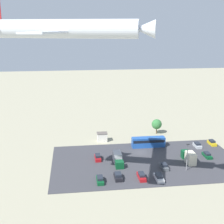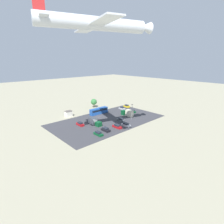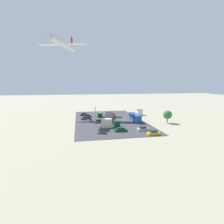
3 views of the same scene
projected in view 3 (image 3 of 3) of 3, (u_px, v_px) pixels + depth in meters
The scene contains 18 objects.
ground_plane at pixel (124, 120), 84.24m from camera, with size 400.00×400.00×0.00m, color gray.
parking_lot_surface at pixel (109, 120), 82.82m from camera, with size 56.19×31.19×0.08m.
shed_building at pixel (139, 112), 97.17m from camera, with size 3.68×2.98×3.11m.
bus at pixel (135, 117), 81.23m from camera, with size 11.22×2.62×3.36m.
parked_car_0 at pixel (99, 121), 77.73m from camera, with size 1.73×4.33×1.53m.
parked_car_1 at pixel (86, 118), 84.28m from camera, with size 1.77×4.77×1.56m.
parked_car_2 at pixel (121, 130), 63.69m from camera, with size 1.72×4.51×1.48m.
parked_car_3 at pixel (87, 116), 90.46m from camera, with size 1.99×4.31×1.60m.
parked_car_4 at pixel (84, 120), 79.76m from camera, with size 1.89×4.70×1.55m.
parked_car_5 at pixel (153, 133), 59.58m from camera, with size 1.81×4.23×1.56m.
parked_car_6 at pixel (143, 129), 65.00m from camera, with size 1.85×4.14×1.53m.
parked_car_7 at pixel (110, 114), 97.14m from camera, with size 1.76×4.43×1.63m.
parked_car_8 at pixel (84, 114), 95.04m from camera, with size 1.76×4.42×1.55m.
parked_truck_0 at pixel (106, 114), 90.87m from camera, with size 2.36×7.81×2.92m.
parked_truck_1 at pixel (110, 123), 69.78m from camera, with size 2.33×7.32×3.49m.
tree_near_shed at pixel (168, 115), 77.17m from camera, with size 3.82×3.82×5.66m.
light_pole_lot_centre at pixel (95, 116), 70.99m from camera, with size 0.90×0.28×7.94m.
airplane at pixel (62, 43), 93.80m from camera, with size 33.54×27.87×8.31m.
Camera 3 is at (-79.87, 21.53, 17.43)m, focal length 28.00 mm.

